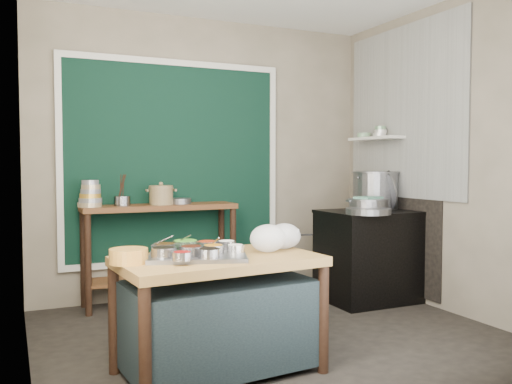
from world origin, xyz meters
name	(u,v)px	position (x,y,z in m)	size (l,w,h in m)	color
floor	(271,335)	(0.00, 0.00, -0.01)	(3.50, 3.00, 0.02)	#29241F
back_wall	(206,158)	(0.00, 1.51, 1.40)	(3.50, 0.02, 2.80)	gray
left_wall	(23,154)	(-1.76, 0.00, 1.40)	(0.02, 3.00, 2.80)	gray
right_wall	(445,157)	(1.76, 0.00, 1.40)	(0.02, 3.00, 2.80)	gray
curtain_panel	(174,162)	(-0.35, 1.47, 1.35)	(2.10, 0.02, 1.90)	black
curtain_frame	(175,162)	(-0.35, 1.46, 1.35)	(2.22, 0.03, 2.02)	beige
tile_panel	(404,112)	(1.74, 0.55, 1.85)	(0.02, 1.70, 1.70)	#B2B2AA
soot_patch	(396,226)	(1.74, 0.65, 0.70)	(0.01, 1.30, 1.30)	black
wall_shelf	(376,138)	(1.63, 0.85, 1.60)	(0.22, 0.70, 0.03)	beige
prep_table	(219,315)	(-0.65, -0.57, 0.38)	(1.25, 0.72, 0.75)	olive
back_counter	(160,254)	(-0.55, 1.28, 0.47)	(1.45, 0.40, 0.95)	brown
stove_block	(370,257)	(1.35, 0.55, 0.42)	(0.90, 0.68, 0.85)	black
stove_top	(371,212)	(1.35, 0.55, 0.86)	(0.92, 0.69, 0.03)	black
condiment_tray	(198,256)	(-0.79, -0.57, 0.76)	(0.60, 0.43, 0.03)	gray
condiment_bowls	(193,249)	(-0.81, -0.56, 0.81)	(0.59, 0.46, 0.07)	gray
yellow_basin	(129,256)	(-1.21, -0.58, 0.79)	(0.23, 0.23, 0.09)	gold
saucepan	(277,237)	(-0.13, -0.36, 0.82)	(0.24, 0.24, 0.13)	gray
plastic_bag_a	(268,238)	(-0.29, -0.55, 0.84)	(0.25, 0.21, 0.19)	white
plastic_bag_b	(284,236)	(-0.13, -0.47, 0.84)	(0.23, 0.20, 0.18)	white
bowl_stack	(90,195)	(-1.19, 1.25, 1.05)	(0.21, 0.21, 0.24)	tan
utensil_cup	(122,201)	(-0.91, 1.26, 0.99)	(0.15, 0.15, 0.09)	gray
ceramic_crock	(161,196)	(-0.54, 1.25, 1.03)	(0.24, 0.24, 0.16)	olive
wide_bowl	(180,201)	(-0.35, 1.28, 0.98)	(0.22, 0.22, 0.05)	gray
stock_pot	(375,190)	(1.53, 0.72, 1.07)	(0.48, 0.48, 0.38)	gray
pot_lid	(387,190)	(1.57, 0.59, 1.07)	(0.39, 0.39, 0.02)	gray
steamer	(368,205)	(1.24, 0.44, 0.94)	(0.39, 0.39, 0.13)	gray
green_cloth	(368,198)	(1.24, 0.44, 1.02)	(0.23, 0.18, 0.02)	slate
shallow_pan	(368,211)	(1.11, 0.26, 0.91)	(0.41, 0.41, 0.05)	gray
shelf_bowl_stack	(380,132)	(1.63, 0.79, 1.66)	(0.13, 0.13, 0.11)	silver
shelf_bowl_green	(364,135)	(1.63, 1.06, 1.64)	(0.14, 0.14, 0.05)	gray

